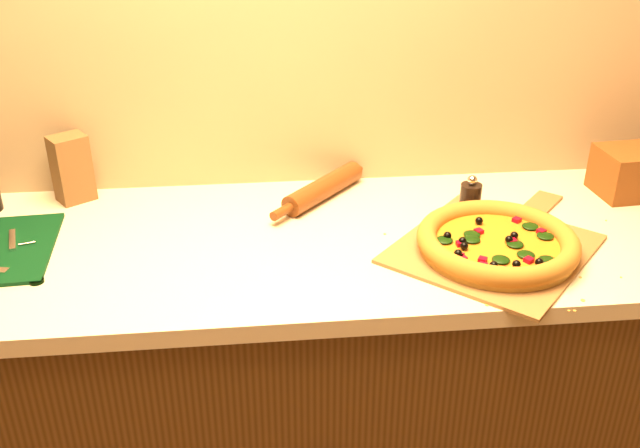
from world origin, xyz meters
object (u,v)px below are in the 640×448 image
(rolling_pin, at_px, (324,188))
(cutting_board, at_px, (0,250))
(pizza, at_px, (497,242))
(pepper_grinder, at_px, (470,197))
(pizza_peel, at_px, (496,246))

(rolling_pin, bearing_deg, cutting_board, -164.64)
(pizza, bearing_deg, cutting_board, 173.46)
(pepper_grinder, relative_size, rolling_pin, 0.31)
(pizza, bearing_deg, pepper_grinder, 89.49)
(pizza_peel, relative_size, pizza, 1.60)
(pepper_grinder, bearing_deg, cutting_board, -175.40)
(pepper_grinder, xyz_separation_m, rolling_pin, (-0.35, 0.12, -0.01))
(rolling_pin, bearing_deg, pizza, -43.57)
(pepper_grinder, bearing_deg, pizza_peel, -87.01)
(cutting_board, bearing_deg, rolling_pin, 11.91)
(rolling_pin, bearing_deg, pizza_peel, -39.73)
(pizza, height_order, rolling_pin, pizza)
(pizza, height_order, cutting_board, pizza)
(pepper_grinder, bearing_deg, pizza, -90.51)
(pizza_peel, distance_m, cutting_board, 1.12)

